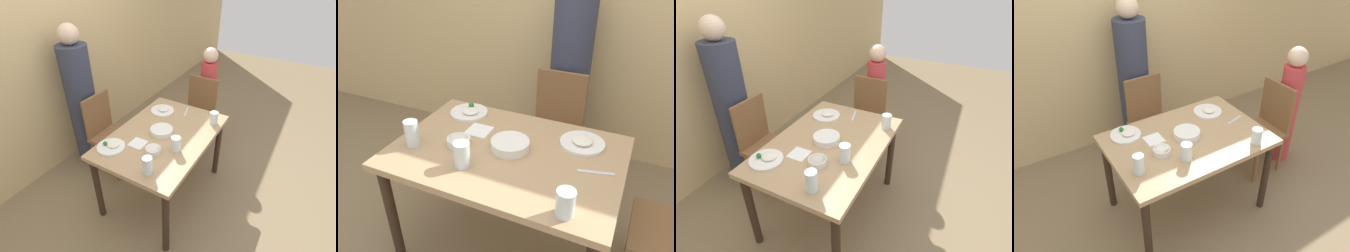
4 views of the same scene
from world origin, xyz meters
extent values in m
plane|color=#847051|center=(0.00, 0.00, 0.00)|extent=(10.00, 10.00, 0.00)
cube|color=tan|center=(0.00, 0.00, 0.73)|extent=(1.24, 0.85, 0.04)
cylinder|color=#332319|center=(-0.56, -0.36, 0.36)|extent=(0.06, 0.06, 0.71)
cylinder|color=#332319|center=(-0.56, 0.36, 0.36)|extent=(0.06, 0.06, 0.71)
cylinder|color=#332319|center=(0.56, 0.36, 0.36)|extent=(0.06, 0.06, 0.71)
cube|color=brown|center=(0.05, 0.69, 0.44)|extent=(0.40, 0.40, 0.04)
cube|color=brown|center=(0.05, 0.88, 0.68)|extent=(0.38, 0.03, 0.45)
cylinder|color=brown|center=(-0.11, 0.53, 0.21)|extent=(0.04, 0.04, 0.42)
cylinder|color=brown|center=(0.22, 0.53, 0.21)|extent=(0.04, 0.04, 0.42)
cylinder|color=brown|center=(-0.11, 0.86, 0.21)|extent=(0.04, 0.04, 0.42)
cylinder|color=brown|center=(0.22, 0.86, 0.21)|extent=(0.04, 0.04, 0.42)
cube|color=brown|center=(0.89, 0.07, 0.44)|extent=(0.40, 0.40, 0.04)
cylinder|color=brown|center=(0.73, 0.24, 0.21)|extent=(0.04, 0.04, 0.42)
cylinder|color=#33384C|center=(0.05, 1.09, 0.71)|extent=(0.31, 0.31, 1.41)
cylinder|color=white|center=(0.01, 0.02, 0.78)|extent=(0.21, 0.21, 0.05)
cylinder|color=#BC5123|center=(0.01, 0.02, 0.80)|extent=(0.19, 0.19, 0.01)
cylinder|color=white|center=(0.36, 0.23, 0.76)|extent=(0.25, 0.25, 0.02)
ellipsoid|color=white|center=(0.36, 0.21, 0.79)|extent=(0.11, 0.11, 0.03)
cone|color=orange|center=(0.37, 0.18, 0.79)|extent=(0.02, 0.02, 0.03)
cone|color=orange|center=(0.37, 0.27, 0.78)|extent=(0.02, 0.02, 0.02)
cylinder|color=white|center=(-0.40, 0.28, 0.76)|extent=(0.24, 0.24, 0.02)
ellipsoid|color=white|center=(-0.38, 0.27, 0.78)|extent=(0.10, 0.10, 0.02)
cone|color=orange|center=(-0.37, 0.25, 0.78)|extent=(0.02, 0.02, 0.02)
sphere|color=#2D702D|center=(-0.41, 0.33, 0.79)|extent=(0.04, 0.04, 0.04)
cylinder|color=white|center=(-0.26, -0.06, 0.78)|extent=(0.13, 0.13, 0.04)
cylinder|color=white|center=(-0.26, -0.06, 0.80)|extent=(0.12, 0.12, 0.01)
cylinder|color=silver|center=(0.41, -0.33, 0.82)|extent=(0.08, 0.08, 0.13)
cylinder|color=silver|center=(-0.49, -0.17, 0.83)|extent=(0.08, 0.08, 0.15)
cylinder|color=silver|center=(-0.15, -0.22, 0.82)|extent=(0.08, 0.08, 0.13)
cube|color=white|center=(-0.23, 0.12, 0.76)|extent=(0.14, 0.14, 0.01)
cube|color=silver|center=(0.48, 0.00, 0.76)|extent=(0.18, 0.06, 0.01)
camera|label=1|loc=(-1.69, -1.05, 2.17)|focal=28.00mm
camera|label=2|loc=(0.61, -1.34, 1.76)|focal=35.00mm
camera|label=3|loc=(-1.46, -0.87, 1.94)|focal=28.00mm
camera|label=4|loc=(-1.14, -1.74, 2.27)|focal=35.00mm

